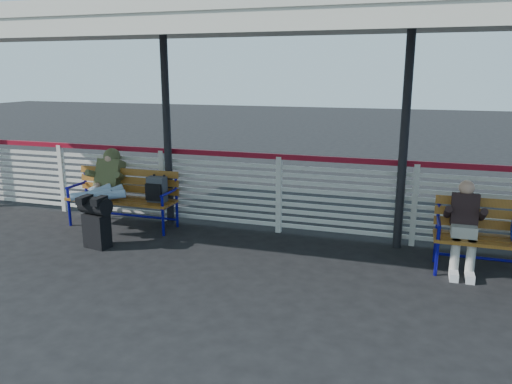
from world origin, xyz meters
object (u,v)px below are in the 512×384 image
(companion_person, at_px, (464,226))
(traveler_man, at_px, (102,189))
(bench_left, at_px, (132,192))
(luggage_stack, at_px, (96,220))

(companion_person, bearing_deg, traveler_man, 179.63)
(bench_left, xyz_separation_m, traveler_man, (-0.29, -0.35, 0.10))
(bench_left, distance_m, companion_person, 4.95)
(luggage_stack, bearing_deg, bench_left, 103.62)
(traveler_man, distance_m, companion_person, 5.23)
(luggage_stack, relative_size, companion_person, 0.65)
(luggage_stack, distance_m, traveler_man, 0.81)
(traveler_man, bearing_deg, companion_person, -0.37)
(luggage_stack, bearing_deg, traveler_man, 127.40)
(luggage_stack, distance_m, companion_person, 4.93)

